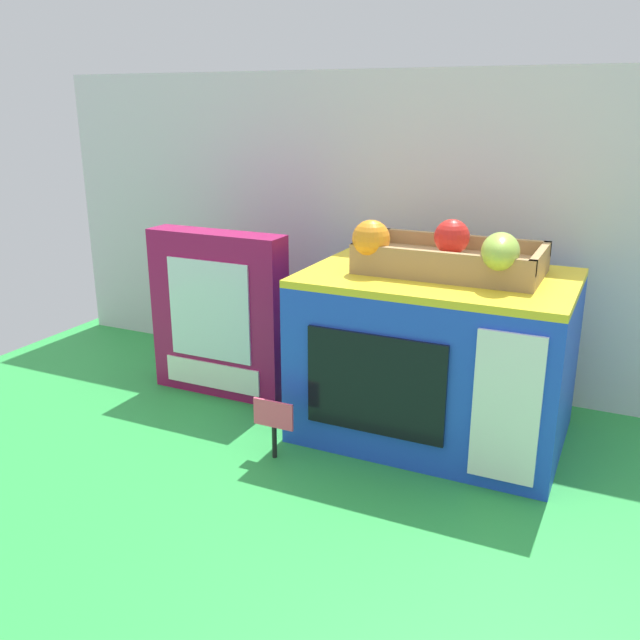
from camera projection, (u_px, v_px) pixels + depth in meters
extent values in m
plane|color=green|center=(359.00, 412.00, 1.27)|extent=(1.70, 1.70, 0.00)
cube|color=silver|center=(402.00, 231.00, 1.36)|extent=(1.61, 0.03, 0.61)
cube|color=blue|center=(435.00, 359.00, 1.16)|extent=(0.43, 0.30, 0.27)
cube|color=yellow|center=(439.00, 278.00, 1.12)|extent=(0.43, 0.30, 0.01)
cube|color=black|center=(374.00, 385.00, 1.05)|extent=(0.23, 0.01, 0.16)
cube|color=white|center=(506.00, 409.00, 0.97)|extent=(0.10, 0.01, 0.23)
cube|color=#A37F51|center=(451.00, 265.00, 1.12)|extent=(0.29, 0.17, 0.03)
cube|color=#A37F51|center=(439.00, 259.00, 1.05)|extent=(0.29, 0.01, 0.02)
cube|color=#A37F51|center=(463.00, 242.00, 1.18)|extent=(0.29, 0.01, 0.02)
cube|color=#A37F51|center=(371.00, 243.00, 1.17)|extent=(0.01, 0.17, 0.02)
cube|color=#A37F51|center=(540.00, 258.00, 1.06)|extent=(0.01, 0.17, 0.02)
ellipsoid|color=#9EC647|center=(500.00, 252.00, 1.03)|extent=(0.07, 0.10, 0.06)
sphere|color=orange|center=(371.00, 239.00, 1.11)|extent=(0.06, 0.06, 0.06)
sphere|color=red|center=(452.00, 237.00, 1.13)|extent=(0.06, 0.06, 0.06)
cube|color=#99144C|center=(219.00, 314.00, 1.32)|extent=(0.28, 0.06, 0.32)
cube|color=silver|center=(209.00, 311.00, 1.29)|extent=(0.18, 0.00, 0.19)
cube|color=white|center=(212.00, 375.00, 1.33)|extent=(0.21, 0.00, 0.05)
cylinder|color=black|center=(274.00, 442.00, 1.10)|extent=(0.01, 0.01, 0.06)
cube|color=#F44C6B|center=(273.00, 414.00, 1.09)|extent=(0.07, 0.00, 0.05)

